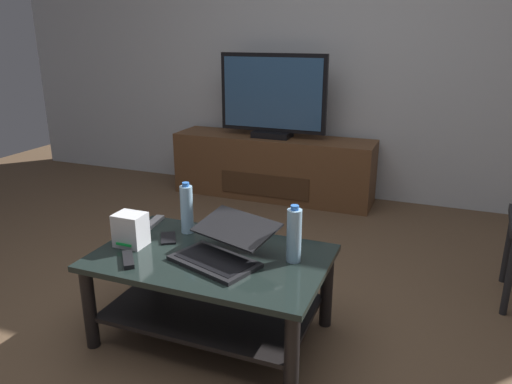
% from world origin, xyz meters
% --- Properties ---
extents(ground_plane, '(7.68, 7.68, 0.00)m').
position_xyz_m(ground_plane, '(0.00, 0.00, 0.00)').
color(ground_plane, brown).
extents(back_wall, '(6.40, 0.12, 2.80)m').
position_xyz_m(back_wall, '(0.00, 2.41, 1.40)').
color(back_wall, silver).
rests_on(back_wall, ground).
extents(coffee_table, '(1.05, 0.66, 0.42)m').
position_xyz_m(coffee_table, '(-0.04, 0.04, 0.29)').
color(coffee_table, black).
rests_on(coffee_table, ground).
extents(media_cabinet, '(1.72, 0.42, 0.53)m').
position_xyz_m(media_cabinet, '(-0.47, 2.09, 0.27)').
color(media_cabinet, brown).
rests_on(media_cabinet, ground).
extents(television, '(0.91, 0.20, 0.69)m').
position_xyz_m(television, '(-0.47, 2.07, 0.86)').
color(television, black).
rests_on(television, media_cabinet).
extents(laptop, '(0.47, 0.46, 0.16)m').
position_xyz_m(laptop, '(0.03, 0.02, 0.48)').
color(laptop, black).
rests_on(laptop, coffee_table).
extents(router_box, '(0.14, 0.12, 0.16)m').
position_xyz_m(router_box, '(-0.44, -0.00, 0.50)').
color(router_box, silver).
rests_on(router_box, coffee_table).
extents(water_bottle_near, '(0.07, 0.07, 0.26)m').
position_xyz_m(water_bottle_near, '(0.33, 0.12, 0.54)').
color(water_bottle_near, '#99C6E5').
rests_on(water_bottle_near, coffee_table).
extents(water_bottle_far, '(0.06, 0.06, 0.26)m').
position_xyz_m(water_bottle_far, '(-0.27, 0.24, 0.54)').
color(water_bottle_far, '#99C6E5').
rests_on(water_bottle_far, coffee_table).
extents(cell_phone, '(0.13, 0.16, 0.01)m').
position_xyz_m(cell_phone, '(-0.31, 0.12, 0.42)').
color(cell_phone, black).
rests_on(cell_phone, coffee_table).
extents(tv_remote, '(0.06, 0.16, 0.02)m').
position_xyz_m(tv_remote, '(-0.49, 0.27, 0.43)').
color(tv_remote, '#99999E').
rests_on(tv_remote, coffee_table).
extents(soundbar_remote, '(0.13, 0.15, 0.02)m').
position_xyz_m(soundbar_remote, '(-0.35, -0.15, 0.43)').
color(soundbar_remote, black).
rests_on(soundbar_remote, coffee_table).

